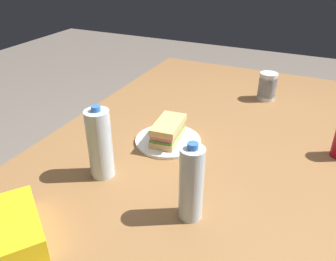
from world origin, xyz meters
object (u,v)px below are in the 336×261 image
at_px(dining_table, 205,155).
at_px(sandwich, 168,130).
at_px(paper_plate, 168,141).
at_px(plastic_cup_stack, 267,86).
at_px(water_bottle_tall, 100,144).
at_px(water_bottle_spare, 191,183).
at_px(chip_bag, 8,231).

relative_size(dining_table, sandwich, 9.56).
xyz_separation_m(paper_plate, plastic_cup_stack, (-0.57, 0.26, 0.06)).
relative_size(water_bottle_tall, plastic_cup_stack, 1.87).
xyz_separation_m(paper_plate, water_bottle_spare, (0.33, 0.22, 0.10)).
bearing_deg(sandwich, paper_plate, -147.75).
distance_m(dining_table, plastic_cup_stack, 0.53).
height_order(chip_bag, water_bottle_tall, water_bottle_tall).
bearing_deg(water_bottle_spare, dining_table, -166.54).
bearing_deg(sandwich, water_bottle_spare, 33.61).
bearing_deg(paper_plate, plastic_cup_stack, 155.56).
bearing_deg(water_bottle_tall, paper_plate, 158.74).
bearing_deg(chip_bag, plastic_cup_stack, 107.44).
bearing_deg(dining_table, plastic_cup_stack, 164.54).
bearing_deg(chip_bag, paper_plate, 112.45).
relative_size(paper_plate, water_bottle_spare, 1.06).
distance_m(dining_table, chip_bag, 0.75).
bearing_deg(sandwich, chip_bag, -14.65).
relative_size(sandwich, water_bottle_tall, 0.77).
relative_size(paper_plate, chip_bag, 1.08).
height_order(paper_plate, water_bottle_tall, water_bottle_tall).
bearing_deg(paper_plate, water_bottle_spare, 33.59).
distance_m(water_bottle_tall, plastic_cup_stack, 0.92).
relative_size(sandwich, plastic_cup_stack, 1.45).
height_order(water_bottle_tall, plastic_cup_stack, water_bottle_tall).
distance_m(chip_bag, plastic_cup_stack, 1.25).
height_order(water_bottle_tall, water_bottle_spare, water_bottle_tall).
bearing_deg(water_bottle_tall, plastic_cup_stack, 156.58).
height_order(sandwich, chip_bag, sandwich).
xyz_separation_m(sandwich, chip_bag, (0.61, -0.16, -0.02)).
distance_m(water_bottle_tall, water_bottle_spare, 0.33).
distance_m(dining_table, water_bottle_tall, 0.46).
bearing_deg(water_bottle_tall, sandwich, 158.08).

